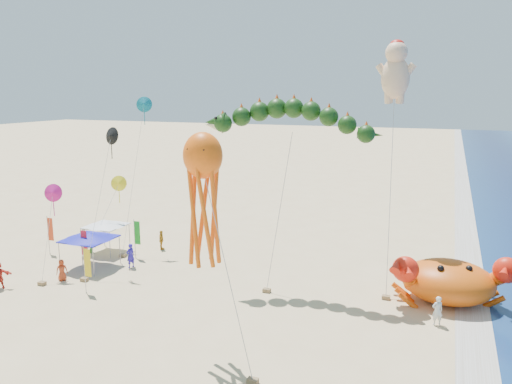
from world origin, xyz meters
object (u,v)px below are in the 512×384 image
Objects in this scene: crab_inflatable at (448,280)px; cherub_kite at (396,71)px; canopy_white at (106,223)px; octopus_kite at (204,189)px; dragon_kite at (290,124)px; canopy_blue at (89,236)px.

crab_inflatable is 14.27m from cherub_kite.
crab_inflatable reaches higher than canopy_white.
cherub_kite reaches higher than octopus_kite.
octopus_kite is (-11.40, -11.07, 7.07)m from crab_inflatable.
dragon_kite is 17.48m from canopy_blue.
crab_inflatable is at bearing -1.24° from canopy_white.
canopy_blue is (-25.41, -2.93, 0.96)m from crab_inflatable.
cherub_kite is 17.53m from octopus_kite.
canopy_white is at bearing 175.69° from dragon_kite.
cherub_kite is at bearing 17.69° from canopy_blue.
canopy_white is (-16.23, 1.22, -8.62)m from dragon_kite.
crab_inflatable reaches higher than canopy_blue.
octopus_kite is 17.32m from canopy_blue.
dragon_kite reaches higher than crab_inflatable.
dragon_kite reaches higher than octopus_kite.
crab_inflatable is 17.39m from octopus_kite.
crab_inflatable is at bearing 6.57° from canopy_blue.
dragon_kite is 0.74× the size of cherub_kite.
dragon_kite is at bearing 84.34° from octopus_kite.
crab_inflatable is 0.46× the size of cherub_kite.
canopy_white is (-1.19, 3.50, -0.00)m from canopy_blue.
dragon_kite is at bearing -4.31° from canopy_white.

